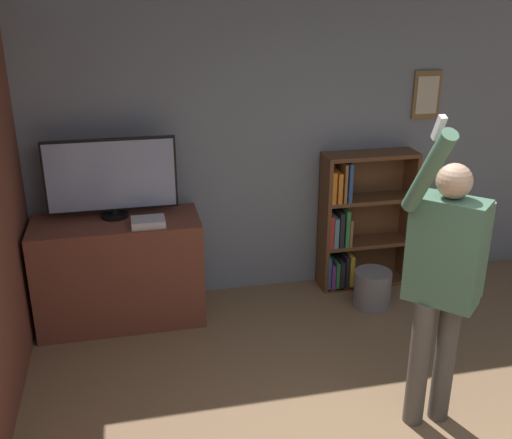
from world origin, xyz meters
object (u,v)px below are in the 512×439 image
Objects in this scene: game_console at (148,222)px; person at (443,275)px; television at (111,177)px; waste_bin at (372,289)px; bookshelf at (356,225)px.

game_console is 0.13× the size of person.
television is 2.67m from person.
waste_bin is at bearing 127.05° from person.
person is 1.77m from waste_bin.
person is at bearing -43.51° from game_console.
game_console is 0.20× the size of bookshelf.
television is 2.45m from waste_bin.
game_console reaches higher than waste_bin.
person reaches higher than waste_bin.
person reaches higher than television.
person reaches higher than bookshelf.
person is at bearing -99.37° from waste_bin.
television reaches higher than game_console.
game_console is 2.07m from waste_bin.
bookshelf is 2.01m from person.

